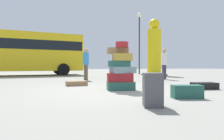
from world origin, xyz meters
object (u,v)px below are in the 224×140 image
suitcase_brown_behind_tower (77,83)px  person_bearded_onlooker (86,61)px  suitcase_teal_right_side (187,92)px  yellow_dummy_statue (154,50)px  suitcase_tower (120,70)px  person_tourist_with_camera (164,61)px  lamp_post (139,34)px  suitcase_charcoal_foreground_near (153,90)px  suitcase_black_white_trunk (204,86)px  parked_bus (22,51)px

suitcase_brown_behind_tower → person_bearded_onlooker: bearing=70.6°
suitcase_teal_right_side → yellow_dummy_statue: 10.81m
suitcase_tower → suitcase_brown_behind_tower: size_ratio=1.90×
suitcase_tower → suitcase_teal_right_side: size_ratio=2.21×
person_tourist_with_camera → lamp_post: size_ratio=0.31×
suitcase_brown_behind_tower → person_tourist_with_camera: person_tourist_with_camera is taller
suitcase_charcoal_foreground_near → person_tourist_with_camera: person_tourist_with_camera is taller
suitcase_black_white_trunk → suitcase_teal_right_side: size_ratio=1.12×
suitcase_teal_right_side → yellow_dummy_statue: (4.65, 9.60, 1.77)m
suitcase_teal_right_side → lamp_post: lamp_post is taller
parked_bus → yellow_dummy_statue: bearing=-22.6°
person_tourist_with_camera → person_bearded_onlooker: bearing=-39.2°
suitcase_charcoal_foreground_near → person_bearded_onlooker: person_bearded_onlooker is taller
suitcase_charcoal_foreground_near → suitcase_black_white_trunk: suitcase_charcoal_foreground_near is taller
suitcase_charcoal_foreground_near → yellow_dummy_statue: 11.80m
suitcase_black_white_trunk → lamp_post: 11.48m
suitcase_charcoal_foreground_near → person_bearded_onlooker: size_ratio=0.37×
yellow_dummy_statue → parked_bus: size_ratio=0.48×
suitcase_teal_right_side → parked_bus: 13.37m
suitcase_tower → person_tourist_with_camera: (3.75, 3.56, 0.38)m
suitcase_charcoal_foreground_near → suitcase_black_white_trunk: bearing=52.8°
suitcase_brown_behind_tower → parked_bus: 9.50m
suitcase_charcoal_foreground_near → yellow_dummy_statue: (5.80, 10.14, 1.62)m
suitcase_tower → yellow_dummy_statue: 9.61m
suitcase_charcoal_foreground_near → lamp_post: 13.97m
person_bearded_onlooker → suitcase_teal_right_side: bearing=1.3°
person_tourist_with_camera → lamp_post: bearing=-134.1°
suitcase_teal_right_side → lamp_post: (4.47, 11.82, 3.39)m
person_tourist_with_camera → parked_bus: parked_bus is taller
suitcase_brown_behind_tower → person_tourist_with_camera: bearing=19.3°
suitcase_brown_behind_tower → person_bearded_onlooker: 2.85m
suitcase_brown_behind_tower → yellow_dummy_statue: yellow_dummy_statue is taller
suitcase_brown_behind_tower → person_bearded_onlooker: (0.78, 2.60, 0.87)m
suitcase_black_white_trunk → yellow_dummy_statue: size_ratio=0.17×
lamp_post → suitcase_brown_behind_tower: bearing=-127.6°
suitcase_charcoal_foreground_near → person_bearded_onlooker: 6.63m
suitcase_black_white_trunk → yellow_dummy_statue: yellow_dummy_statue is taller
suitcase_charcoal_foreground_near → suitcase_brown_behind_tower: 4.09m
suitcase_black_white_trunk → yellow_dummy_statue: bearing=80.5°
person_bearded_onlooker → person_tourist_with_camera: bearing=71.2°
suitcase_brown_behind_tower → person_bearded_onlooker: person_bearded_onlooker is taller
suitcase_tower → person_bearded_onlooker: bearing=94.3°
suitcase_charcoal_foreground_near → yellow_dummy_statue: size_ratio=0.14×
suitcase_black_white_trunk → suitcase_brown_behind_tower: size_ratio=0.96×
suitcase_teal_right_side → person_bearded_onlooker: person_bearded_onlooker is taller
person_bearded_onlooker → parked_bus: bearing=-158.7°
suitcase_teal_right_side → person_tourist_with_camera: bearing=77.2°
parked_bus → suitcase_tower: bearing=-75.6°
person_bearded_onlooker → lamp_post: 8.49m
person_bearded_onlooker → person_tourist_with_camera: person_tourist_with_camera is taller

